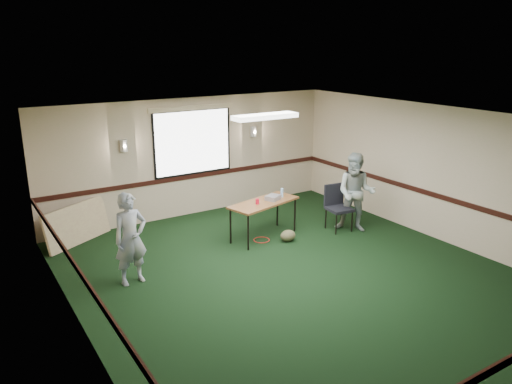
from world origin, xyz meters
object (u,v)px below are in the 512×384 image
conference_chair (337,203)px  person_right (356,193)px  folding_table (264,204)px  projector (273,198)px  person_left (131,239)px

conference_chair → person_right: 0.47m
folding_table → conference_chair: (1.59, -0.42, -0.14)m
folding_table → person_right: size_ratio=0.97×
projector → person_left: person_left is taller
conference_chair → person_left: 4.55m
conference_chair → person_right: (0.25, -0.29, 0.27)m
conference_chair → person_left: size_ratio=0.62×
projector → person_right: size_ratio=0.17×
folding_table → person_right: (1.85, -0.71, 0.13)m
folding_table → projector: (0.23, 0.00, 0.10)m
person_left → person_right: bearing=-9.4°
folding_table → projector: projector is taller
person_left → person_right: (4.80, -0.19, 0.06)m
folding_table → projector: bearing=-13.7°
conference_chair → person_right: size_ratio=0.58×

